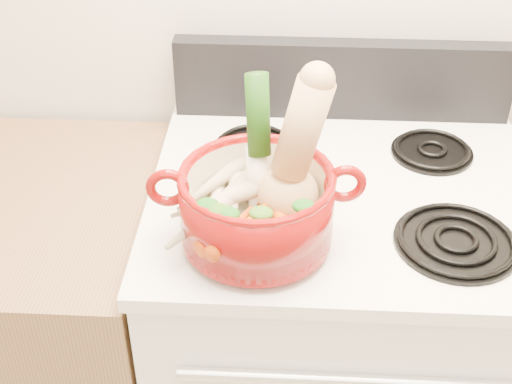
# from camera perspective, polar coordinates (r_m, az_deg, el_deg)

# --- Properties ---
(stove_body) EXTENTS (0.76, 0.65, 0.92)m
(stove_body) POSITION_cam_1_polar(r_m,az_deg,el_deg) (1.76, 5.98, -12.79)
(stove_body) COLOR white
(stove_body) RESTS_ON floor
(cooktop) EXTENTS (0.78, 0.67, 0.03)m
(cooktop) POSITION_cam_1_polar(r_m,az_deg,el_deg) (1.44, 7.14, -0.24)
(cooktop) COLOR white
(cooktop) RESTS_ON stove_body
(control_backsplash) EXTENTS (0.76, 0.05, 0.18)m
(control_backsplash) POSITION_cam_1_polar(r_m,az_deg,el_deg) (1.64, 6.93, 8.93)
(control_backsplash) COLOR black
(control_backsplash) RESTS_ON cooktop
(oven_handle) EXTENTS (0.60, 0.02, 0.02)m
(oven_handle) POSITION_cam_1_polar(r_m,az_deg,el_deg) (1.30, 7.32, -14.75)
(oven_handle) COLOR silver
(oven_handle) RESTS_ON stove_body
(burner_front_left) EXTENTS (0.22, 0.22, 0.02)m
(burner_front_left) POSITION_cam_1_polar(r_m,az_deg,el_deg) (1.30, -0.86, -3.28)
(burner_front_left) COLOR black
(burner_front_left) RESTS_ON cooktop
(burner_front_right) EXTENTS (0.22, 0.22, 0.02)m
(burner_front_right) POSITION_cam_1_polar(r_m,az_deg,el_deg) (1.33, 15.72, -3.73)
(burner_front_right) COLOR black
(burner_front_right) RESTS_ON cooktop
(burner_back_left) EXTENTS (0.17, 0.17, 0.02)m
(burner_back_left) POSITION_cam_1_polar(r_m,az_deg,el_deg) (1.54, -0.11, 3.79)
(burner_back_left) COLOR black
(burner_back_left) RESTS_ON cooktop
(burner_back_right) EXTENTS (0.17, 0.17, 0.02)m
(burner_back_right) POSITION_cam_1_polar(r_m,az_deg,el_deg) (1.57, 13.91, 3.27)
(burner_back_right) COLOR black
(burner_back_right) RESTS_ON cooktop
(dutch_oven) EXTENTS (0.29, 0.29, 0.13)m
(dutch_oven) POSITION_cam_1_polar(r_m,az_deg,el_deg) (1.24, 0.05, -1.18)
(dutch_oven) COLOR maroon
(dutch_oven) RESTS_ON burner_front_left
(pot_handle_left) EXTENTS (0.08, 0.02, 0.07)m
(pot_handle_left) POSITION_cam_1_polar(r_m,az_deg,el_deg) (1.21, -7.09, 0.35)
(pot_handle_left) COLOR maroon
(pot_handle_left) RESTS_ON dutch_oven
(pot_handle_right) EXTENTS (0.08, 0.02, 0.07)m
(pot_handle_right) POSITION_cam_1_polar(r_m,az_deg,el_deg) (1.22, 7.14, 0.67)
(pot_handle_right) COLOR maroon
(pot_handle_right) RESTS_ON dutch_oven
(squash) EXTENTS (0.18, 0.12, 0.29)m
(squash) POSITION_cam_1_polar(r_m,az_deg,el_deg) (1.20, 2.70, 3.29)
(squash) COLOR tan
(squash) RESTS_ON dutch_oven
(leek) EXTENTS (0.06, 0.10, 0.27)m
(leek) POSITION_cam_1_polar(r_m,az_deg,el_deg) (1.23, 0.13, 3.85)
(leek) COLOR white
(leek) RESTS_ON dutch_oven
(ginger) EXTENTS (0.10, 0.08, 0.04)m
(ginger) POSITION_cam_1_polar(r_m,az_deg,el_deg) (1.30, 0.66, 0.03)
(ginger) COLOR tan
(ginger) RESTS_ON dutch_oven
(parsnip_0) EXTENTS (0.05, 0.20, 0.05)m
(parsnip_0) POSITION_cam_1_polar(r_m,az_deg,el_deg) (1.28, -3.17, -0.95)
(parsnip_0) COLOR beige
(parsnip_0) RESTS_ON dutch_oven
(parsnip_1) EXTENTS (0.18, 0.20, 0.07)m
(parsnip_1) POSITION_cam_1_polar(r_m,az_deg,el_deg) (1.24, -3.50, -1.40)
(parsnip_1) COLOR beige
(parsnip_1) RESTS_ON dutch_oven
(parsnip_2) EXTENTS (0.04, 0.19, 0.06)m
(parsnip_2) POSITION_cam_1_polar(r_m,az_deg,el_deg) (1.29, -1.66, 0.47)
(parsnip_2) COLOR beige
(parsnip_2) RESTS_ON dutch_oven
(parsnip_3) EXTENTS (0.17, 0.10, 0.05)m
(parsnip_3) POSITION_cam_1_polar(r_m,az_deg,el_deg) (1.25, -3.33, -0.65)
(parsnip_3) COLOR beige
(parsnip_3) RESTS_ON dutch_oven
(parsnip_4) EXTENTS (0.16, 0.18, 0.06)m
(parsnip_4) POSITION_cam_1_polar(r_m,az_deg,el_deg) (1.30, -3.03, 1.08)
(parsnip_4) COLOR beige
(parsnip_4) RESTS_ON dutch_oven
(carrot_0) EXTENTS (0.04, 0.15, 0.04)m
(carrot_0) POSITION_cam_1_polar(r_m,az_deg,el_deg) (1.23, 0.34, -2.84)
(carrot_0) COLOR #C8380A
(carrot_0) RESTS_ON dutch_oven
(carrot_1) EXTENTS (0.12, 0.13, 0.04)m
(carrot_1) POSITION_cam_1_polar(r_m,az_deg,el_deg) (1.21, -2.14, -3.02)
(carrot_1) COLOR #C93B0A
(carrot_1) RESTS_ON dutch_oven
(carrot_2) EXTENTS (0.11, 0.15, 0.04)m
(carrot_2) POSITION_cam_1_polar(r_m,az_deg,el_deg) (1.23, 1.71, -1.95)
(carrot_2) COLOR #DB5E0A
(carrot_2) RESTS_ON dutch_oven
(carrot_3) EXTENTS (0.09, 0.14, 0.04)m
(carrot_3) POSITION_cam_1_polar(r_m,az_deg,el_deg) (1.19, -1.95, -3.21)
(carrot_3) COLOR red
(carrot_3) RESTS_ON dutch_oven
(carrot_4) EXTENTS (0.10, 0.15, 0.04)m
(carrot_4) POSITION_cam_1_polar(r_m,az_deg,el_deg) (1.19, -0.43, -2.55)
(carrot_4) COLOR #CC510A
(carrot_4) RESTS_ON dutch_oven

